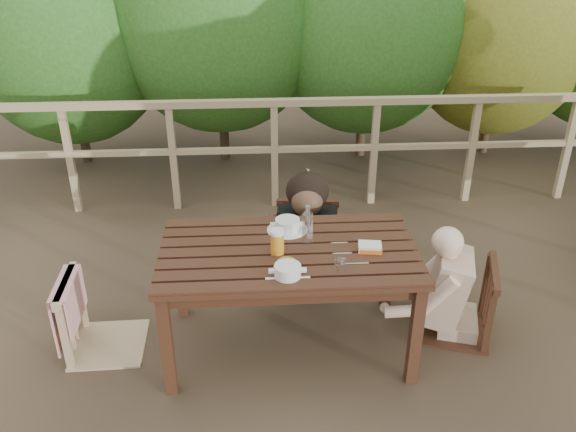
{
  "coord_description": "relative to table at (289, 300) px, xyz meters",
  "views": [
    {
      "loc": [
        -0.19,
        -2.98,
        2.49
      ],
      "look_at": [
        0.0,
        0.05,
        0.9
      ],
      "focal_mm": 37.23,
      "sensor_mm": 36.0,
      "label": 1
    }
  ],
  "objects": [
    {
      "name": "ground",
      "position": [
        0.0,
        0.0,
        -0.35
      ],
      "size": [
        60.0,
        60.0,
        0.0
      ],
      "primitive_type": "plane",
      "color": "brown",
      "rests_on": "ground"
    },
    {
      "name": "table",
      "position": [
        0.0,
        0.0,
        0.0
      ],
      "size": [
        1.5,
        0.85,
        0.7
      ],
      "primitive_type": "cube",
      "color": "#331C10",
      "rests_on": "ground"
    },
    {
      "name": "chair_left",
      "position": [
        -1.14,
        0.06,
        0.12
      ],
      "size": [
        0.47,
        0.47,
        0.93
      ],
      "primitive_type": "cube",
      "rotation": [
        0.0,
        0.0,
        1.59
      ],
      "color": "tan",
      "rests_on": "ground"
    },
    {
      "name": "chair_far",
      "position": [
        0.19,
        0.85,
        0.13
      ],
      "size": [
        0.52,
        0.52,
        0.95
      ],
      "primitive_type": "cube",
      "rotation": [
        0.0,
        0.0,
        -0.1
      ],
      "color": "#331C10",
      "rests_on": "ground"
    },
    {
      "name": "chair_right",
      "position": [
        1.09,
        0.1,
        0.12
      ],
      "size": [
        0.58,
        0.58,
        0.93
      ],
      "primitive_type": "cube",
      "rotation": [
        0.0,
        0.0,
        -1.87
      ],
      "color": "#331C10",
      "rests_on": "ground"
    },
    {
      "name": "woman",
      "position": [
        0.19,
        0.87,
        0.32
      ],
      "size": [
        0.61,
        0.72,
        1.34
      ],
      "primitive_type": null,
      "rotation": [
        0.0,
        0.0,
        3.04
      ],
      "color": "black",
      "rests_on": "ground"
    },
    {
      "name": "diner_right",
      "position": [
        1.12,
        0.1,
        0.26
      ],
      "size": [
        0.72,
        0.64,
        1.22
      ],
      "primitive_type": null,
      "rotation": [
        0.0,
        0.0,
        1.27
      ],
      "color": "tan",
      "rests_on": "ground"
    },
    {
      "name": "railing",
      "position": [
        0.0,
        2.0,
        0.16
      ],
      "size": [
        5.6,
        0.1,
        1.01
      ],
      "primitive_type": "cube",
      "color": "tan",
      "rests_on": "ground"
    },
    {
      "name": "soup_near",
      "position": [
        -0.02,
        -0.29,
        0.39
      ],
      "size": [
        0.25,
        0.25,
        0.08
      ],
      "primitive_type": "cylinder",
      "color": "white",
      "rests_on": "table"
    },
    {
      "name": "soup_far",
      "position": [
        0.01,
        0.23,
        0.39
      ],
      "size": [
        0.25,
        0.25,
        0.08
      ],
      "primitive_type": "cylinder",
      "color": "white",
      "rests_on": "table"
    },
    {
      "name": "bread_roll",
      "position": [
        -0.02,
        -0.18,
        0.38
      ],
      "size": [
        0.11,
        0.09,
        0.07
      ],
      "primitive_type": "ellipsoid",
      "color": "#AC6D39",
      "rests_on": "table"
    },
    {
      "name": "beer_glass",
      "position": [
        -0.07,
        -0.04,
        0.43
      ],
      "size": [
        0.08,
        0.08,
        0.16
      ],
      "primitive_type": "cylinder",
      "color": "orange",
      "rests_on": "table"
    },
    {
      "name": "bottle",
      "position": [
        0.11,
        0.06,
        0.48
      ],
      "size": [
        0.06,
        0.06,
        0.26
      ],
      "primitive_type": "cylinder",
      "color": "white",
      "rests_on": "table"
    },
    {
      "name": "tumbler",
      "position": [
        0.27,
        -0.23,
        0.39
      ],
      "size": [
        0.06,
        0.06,
        0.08
      ],
      "primitive_type": "cylinder",
      "color": "silver",
      "rests_on": "table"
    },
    {
      "name": "butter_tub",
      "position": [
        0.47,
        -0.05,
        0.38
      ],
      "size": [
        0.15,
        0.11,
        0.06
      ],
      "primitive_type": "cube",
      "rotation": [
        0.0,
        0.0,
        -0.14
      ],
      "color": "white",
      "rests_on": "table"
    }
  ]
}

